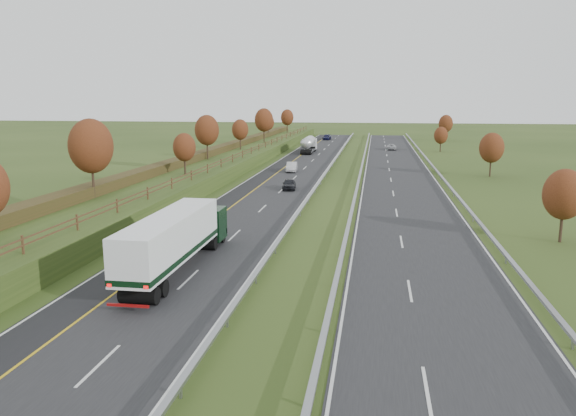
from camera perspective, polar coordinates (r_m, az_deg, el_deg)
name	(u,v)px	position (r m, az deg, el deg)	size (l,w,h in m)	color
ground	(339,183)	(78.21, 5.16, 2.55)	(400.00, 400.00, 0.00)	#2D4017
near_carriageway	(287,177)	(84.00, -0.07, 3.20)	(10.50, 200.00, 0.04)	black
far_carriageway	(399,179)	(83.07, 11.26, 2.90)	(10.50, 200.00, 0.04)	black
hard_shoulder	(263,176)	(84.66, -2.58, 3.25)	(3.00, 200.00, 0.04)	black
lane_markings	(330,178)	(83.13, 4.29, 3.11)	(26.75, 200.00, 0.01)	silver
embankment_left	(203,169)	(86.83, -8.60, 3.99)	(12.00, 200.00, 2.00)	#2D4017
hedge_left	(190,158)	(87.28, -9.88, 5.01)	(2.20, 180.00, 1.10)	#353415
fence_left	(231,158)	(85.00, -5.80, 5.08)	(0.12, 189.06, 1.20)	#422B19
median_barrier_near	(325,174)	(83.23, 3.82, 3.51)	(0.32, 200.00, 0.71)	gray
median_barrier_far	(360,174)	(82.94, 7.33, 3.42)	(0.32, 200.00, 0.71)	gray
outer_barrier_far	(441,176)	(83.44, 15.26, 3.17)	(0.32, 200.00, 0.71)	gray
trees_left	(198,135)	(83.04, -9.16, 7.37)	(6.64, 164.30, 7.66)	#2D2116
trees_far	(465,137)	(112.91, 17.57, 6.86)	(8.45, 118.60, 7.12)	#2D2116
box_lorry	(176,238)	(38.25, -11.30, -3.02)	(2.58, 16.28, 4.06)	black
road_tanker	(309,144)	(121.76, 2.12, 6.51)	(2.40, 11.22, 3.46)	silver
car_dark_near	(289,184)	(72.00, 0.11, 2.45)	(1.62, 4.03, 1.37)	black
car_silver_mid	(292,167)	(89.71, 0.39, 4.20)	(1.60, 4.59, 1.51)	silver
car_small_far	(327,137)	(160.33, 3.97, 7.18)	(2.02, 4.96, 1.44)	#111336
car_oncoming	(391,147)	(130.82, 10.46, 6.14)	(2.21, 4.80, 1.33)	silver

